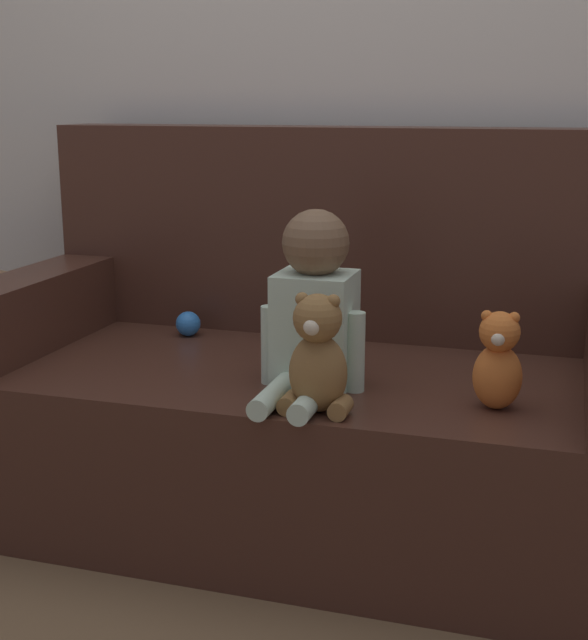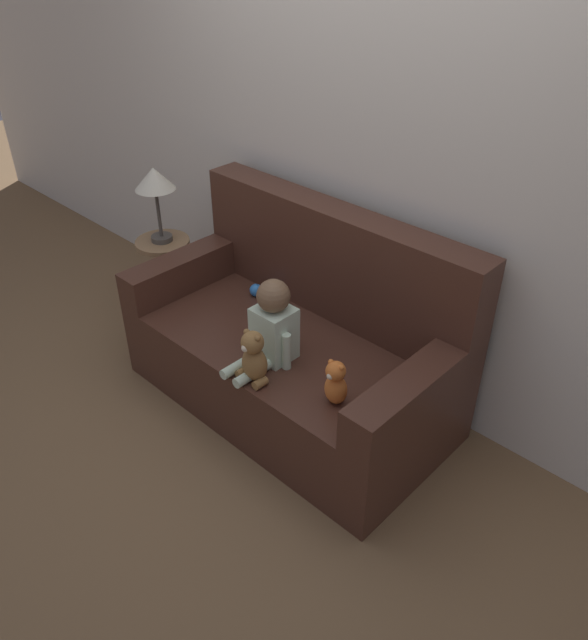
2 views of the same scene
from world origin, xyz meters
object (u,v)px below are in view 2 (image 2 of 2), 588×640
object	(u,v)px
plush_toy_side	(336,383)
toy_ball	(256,290)
couch	(298,344)
teddy_bear_brown	(254,358)
side_table	(158,208)
person_baby	(272,326)

from	to	relation	value
plush_toy_side	toy_ball	distance (m)	0.94
couch	toy_ball	world-z (taller)	couch
couch	plush_toy_side	bearing A→B (deg)	-30.50
teddy_bear_brown	side_table	size ratio (longest dim) A/B	0.26
couch	teddy_bear_brown	world-z (taller)	couch
person_baby	plush_toy_side	bearing A→B (deg)	-5.22
plush_toy_side	side_table	distance (m)	1.55
teddy_bear_brown	toy_ball	xyz separation A→B (m)	(-0.51, 0.49, -0.08)
person_baby	side_table	world-z (taller)	side_table
side_table	teddy_bear_brown	bearing A→B (deg)	-17.82
teddy_bear_brown	person_baby	bearing A→B (deg)	108.84
side_table	toy_ball	bearing A→B (deg)	10.12
plush_toy_side	couch	bearing A→B (deg)	149.50
person_baby	toy_ball	bearing A→B (deg)	144.50
person_baby	teddy_bear_brown	bearing A→B (deg)	-71.16
toy_ball	side_table	xyz separation A→B (m)	(-0.65, -0.12, 0.31)
toy_ball	teddy_bear_brown	bearing A→B (deg)	-43.90
teddy_bear_brown	plush_toy_side	world-z (taller)	teddy_bear_brown
couch	toy_ball	distance (m)	0.41
couch	teddy_bear_brown	bearing A→B (deg)	-73.57
couch	toy_ball	size ratio (longest dim) A/B	23.81
toy_ball	side_table	world-z (taller)	side_table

